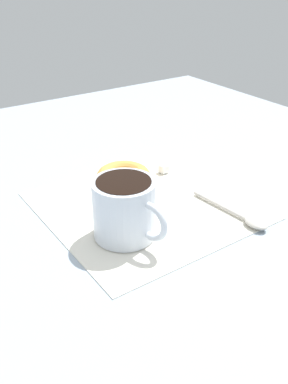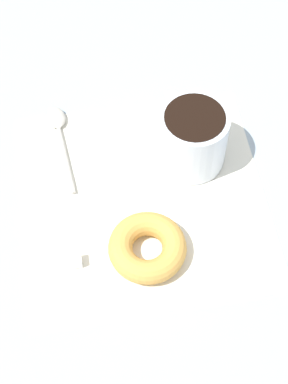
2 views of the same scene
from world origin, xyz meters
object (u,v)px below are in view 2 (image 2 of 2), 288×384
at_px(coffee_cup, 192,136).
at_px(spoon, 59,129).
at_px(donut, 147,247).
at_px(sugar_cube, 76,260).

bearing_deg(coffee_cup, spoon, -22.04).
distance_m(donut, sugar_cube, 0.08).
xyz_separation_m(coffee_cup, spoon, (0.16, -0.07, -0.04)).
xyz_separation_m(donut, spoon, (0.09, -0.19, -0.01)).
bearing_deg(donut, coffee_cup, -120.66).
relative_size(coffee_cup, donut, 1.28).
bearing_deg(spoon, coffee_cup, 157.96).
height_order(coffee_cup, donut, coffee_cup).
bearing_deg(sugar_cube, spoon, -89.08).
xyz_separation_m(coffee_cup, donut, (0.08, 0.13, -0.03)).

